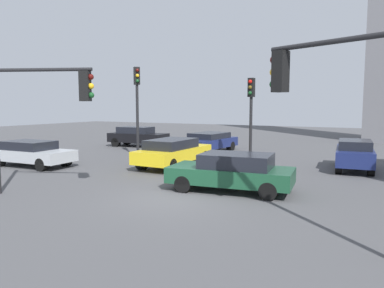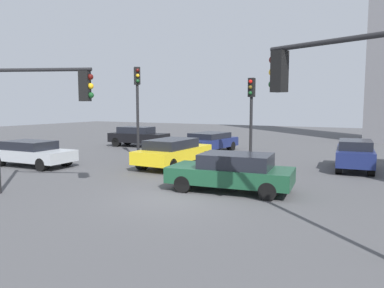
{
  "view_description": "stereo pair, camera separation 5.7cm",
  "coord_description": "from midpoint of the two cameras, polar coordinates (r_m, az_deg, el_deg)",
  "views": [
    {
      "loc": [
        6.01,
        -10.37,
        3.09
      ],
      "look_at": [
        -1.8,
        4.33,
        1.33
      ],
      "focal_mm": 34.18,
      "sensor_mm": 36.0,
      "label": 1
    },
    {
      "loc": [
        6.06,
        -10.34,
        3.09
      ],
      "look_at": [
        -1.8,
        4.33,
        1.33
      ],
      "focal_mm": 34.18,
      "sensor_mm": 36.0,
      "label": 2
    }
  ],
  "objects": [
    {
      "name": "ground_plane",
      "position": [
        12.38,
        -2.2,
        -8.41
      ],
      "size": [
        88.59,
        88.59,
        0.0
      ],
      "primitive_type": "plane",
      "color": "#4C4C4F"
    },
    {
      "name": "traffic_light_1",
      "position": [
        8.6,
        20.88,
        7.46
      ],
      "size": [
        3.03,
        1.29,
        4.78
      ],
      "rotation": [
        0.0,
        0.0,
        2.78
      ],
      "color": "black",
      "rests_on": "ground_plane"
    },
    {
      "name": "car_4",
      "position": [
        18.5,
        -3.04,
        -1.21
      ],
      "size": [
        1.97,
        4.81,
        1.41
      ],
      "rotation": [
        0.0,
        0.0,
        1.56
      ],
      "color": "yellow",
      "rests_on": "ground_plane"
    },
    {
      "name": "car_1",
      "position": [
        19.07,
        23.95,
        -1.42
      ],
      "size": [
        1.96,
        4.06,
        1.46
      ],
      "rotation": [
        0.0,
        0.0,
        1.66
      ],
      "color": "navy",
      "rests_on": "ground_plane"
    },
    {
      "name": "traffic_light_2",
      "position": [
        13.44,
        -22.56,
        6.31
      ],
      "size": [
        3.37,
        1.52,
        4.66
      ],
      "rotation": [
        0.0,
        0.0,
        0.39
      ],
      "color": "black",
      "rests_on": "ground_plane"
    },
    {
      "name": "car_7",
      "position": [
        13.26,
        6.18,
        -4.27
      ],
      "size": [
        4.6,
        2.41,
        1.37
      ],
      "rotation": [
        0.0,
        0.0,
        3.26
      ],
      "color": "#19472D",
      "rests_on": "ground_plane"
    },
    {
      "name": "car_0",
      "position": [
        27.78,
        -8.56,
        1.23
      ],
      "size": [
        4.54,
        2.05,
        1.49
      ],
      "rotation": [
        0.0,
        0.0,
        0.06
      ],
      "color": "black",
      "rests_on": "ground_plane"
    },
    {
      "name": "car_3",
      "position": [
        20.27,
        -23.85,
        -1.26
      ],
      "size": [
        4.46,
        2.04,
        1.29
      ],
      "rotation": [
        0.0,
        0.0,
        0.05
      ],
      "color": "#ADB2B7",
      "rests_on": "ground_plane"
    },
    {
      "name": "traffic_light_0",
      "position": [
        19.89,
        9.11,
        6.26
      ],
      "size": [
        0.32,
        0.46,
        4.54
      ],
      "rotation": [
        0.0,
        0.0,
        -1.58
      ],
      "color": "black",
      "rests_on": "ground_plane"
    },
    {
      "name": "car_5",
      "position": [
        24.3,
        2.43,
        0.39
      ],
      "size": [
        2.64,
        4.85,
        1.28
      ],
      "rotation": [
        0.0,
        0.0,
        -1.69
      ],
      "color": "navy",
      "rests_on": "ground_plane"
    },
    {
      "name": "traffic_light_3",
      "position": [
        21.53,
        -8.63,
        7.53
      ],
      "size": [
        0.47,
        0.46,
        5.28
      ],
      "rotation": [
        0.0,
        0.0,
        -0.75
      ],
      "color": "black",
      "rests_on": "ground_plane"
    }
  ]
}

